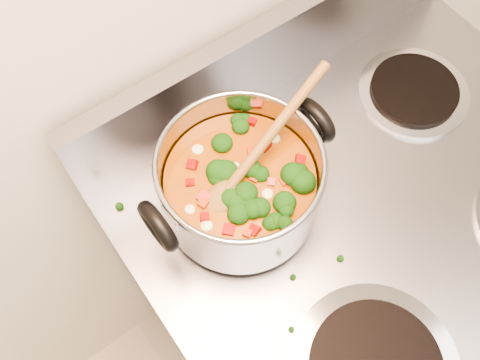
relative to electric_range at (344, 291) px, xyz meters
name	(u,v)px	position (x,y,z in m)	size (l,w,h in m)	color
electric_range	(344,291)	(0.00, 0.00, 0.00)	(0.75, 0.68, 1.08)	gray
stockpot	(240,185)	(-0.19, 0.15, 0.53)	(0.29, 0.23, 0.14)	#9A9AA1
wooden_spoon	(246,165)	(-0.17, 0.15, 0.57)	(0.26, 0.09, 0.10)	brown
cooktop_crumbs	(174,192)	(-0.26, 0.23, 0.46)	(0.16, 0.16, 0.01)	black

